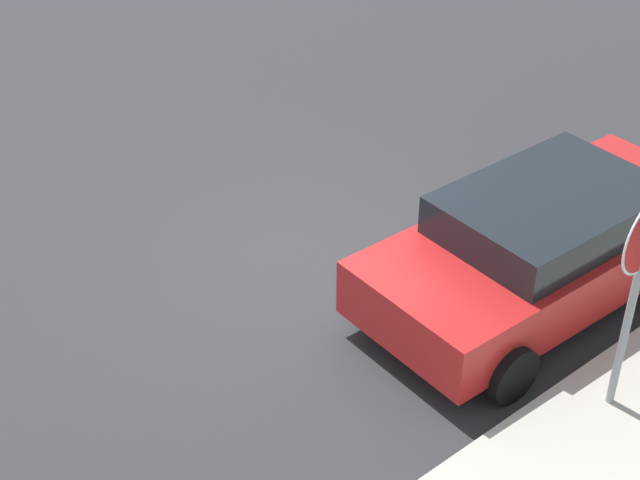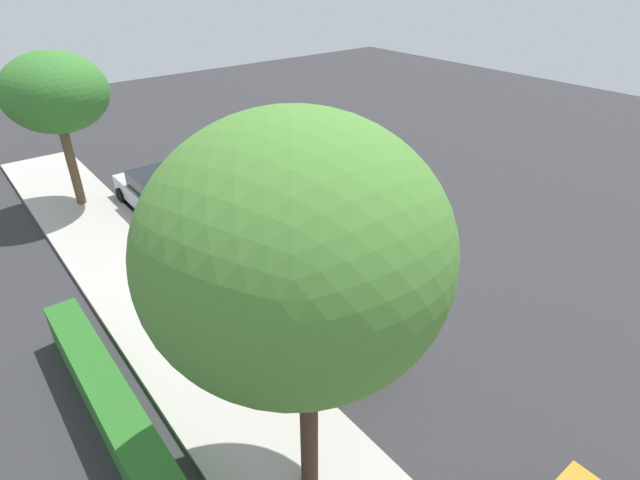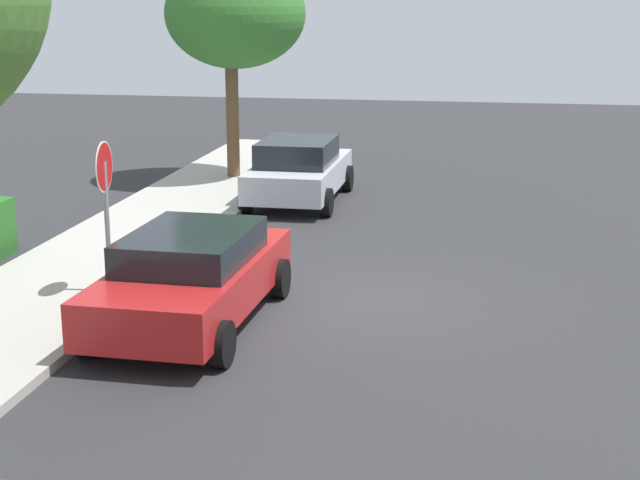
{
  "view_description": "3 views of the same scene",
  "coord_description": "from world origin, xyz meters",
  "px_view_note": "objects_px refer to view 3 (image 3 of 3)",
  "views": [
    {
      "loc": [
        6.23,
        7.66,
        7.04
      ],
      "look_at": [
        0.59,
        0.9,
        0.97
      ],
      "focal_mm": 55.0,
      "sensor_mm": 36.0,
      "label": 1
    },
    {
      "loc": [
        -9.71,
        8.4,
        8.51
      ],
      "look_at": [
        0.31,
        0.41,
        1.1
      ],
      "focal_mm": 28.0,
      "sensor_mm": 36.0,
      "label": 2
    },
    {
      "loc": [
        -14.87,
        -2.07,
        4.82
      ],
      "look_at": [
        -1.43,
        0.42,
        1.35
      ],
      "focal_mm": 55.0,
      "sensor_mm": 36.0,
      "label": 3
    }
  ],
  "objects_px": {
    "parked_car_red": "(192,276)",
    "street_tree_near_corner": "(235,14)",
    "stop_sign": "(105,191)",
    "parked_car_silver": "(299,170)"
  },
  "relations": [
    {
      "from": "parked_car_red",
      "to": "parked_car_silver",
      "type": "xyz_separation_m",
      "value": [
        8.87,
        0.22,
        0.02
      ]
    },
    {
      "from": "street_tree_near_corner",
      "to": "stop_sign",
      "type": "bearing_deg",
      "value": -176.4
    },
    {
      "from": "stop_sign",
      "to": "street_tree_near_corner",
      "type": "relative_size",
      "value": 0.45
    },
    {
      "from": "parked_car_red",
      "to": "street_tree_near_corner",
      "type": "distance_m",
      "value": 12.04
    },
    {
      "from": "parked_car_red",
      "to": "street_tree_near_corner",
      "type": "height_order",
      "value": "street_tree_near_corner"
    },
    {
      "from": "parked_car_red",
      "to": "parked_car_silver",
      "type": "bearing_deg",
      "value": 1.4
    },
    {
      "from": "stop_sign",
      "to": "parked_car_silver",
      "type": "relative_size",
      "value": 0.6
    },
    {
      "from": "stop_sign",
      "to": "parked_car_silver",
      "type": "bearing_deg",
      "value": -10.54
    },
    {
      "from": "parked_car_red",
      "to": "street_tree_near_corner",
      "type": "xyz_separation_m",
      "value": [
        11.27,
        2.34,
        3.52
      ]
    },
    {
      "from": "parked_car_red",
      "to": "parked_car_silver",
      "type": "height_order",
      "value": "parked_car_silver"
    }
  ]
}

